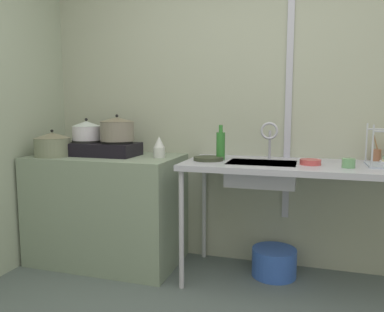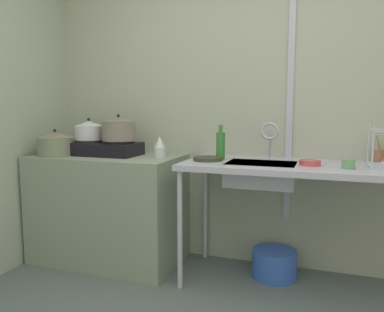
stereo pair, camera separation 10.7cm
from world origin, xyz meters
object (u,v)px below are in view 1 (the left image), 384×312
object	(u,v)px
sink_basin	(261,174)
bottle_by_sink	(221,145)
frying_pan	(208,159)
bucket_on_floor	(274,262)
pot_on_right_burner	(117,129)
pot_on_left_burner	(87,131)
percolator	(159,147)
utensil_jar	(376,155)
pot_beside_stove	(52,144)
small_bowl_on_drainboard	(310,162)
cup_by_rack	(349,163)
faucet	(269,134)
stove	(102,148)

from	to	relation	value
sink_basin	bottle_by_sink	distance (m)	0.37
frying_pan	bucket_on_floor	xyz separation A→B (m)	(0.48, 0.13, -0.78)
pot_on_right_burner	frying_pan	distance (m)	0.78
pot_on_left_burner	sink_basin	size ratio (longest dim) A/B	0.49
percolator	utensil_jar	world-z (taller)	utensil_jar
utensil_jar	pot_on_right_burner	bearing A→B (deg)	-171.62
pot_beside_stove	pot_on_left_burner	bearing A→B (deg)	37.90
pot_beside_stove	small_bowl_on_drainboard	bearing A→B (deg)	3.82
pot_on_left_burner	pot_on_right_burner	bearing A→B (deg)	0.00
utensil_jar	bucket_on_floor	xyz separation A→B (m)	(-0.68, -0.19, -0.82)
cup_by_rack	faucet	bearing A→B (deg)	155.74
pot_on_right_burner	small_bowl_on_drainboard	xyz separation A→B (m)	(1.47, -0.03, -0.20)
pot_beside_stove	small_bowl_on_drainboard	world-z (taller)	pot_beside_stove
cup_by_rack	small_bowl_on_drainboard	distance (m)	0.24
sink_basin	utensil_jar	distance (m)	0.85
faucet	bottle_by_sink	xyz separation A→B (m)	(-0.35, -0.09, -0.08)
pot_on_left_burner	bottle_by_sink	distance (m)	1.11
cup_by_rack	sink_basin	bearing A→B (deg)	171.51
stove	pot_beside_stove	size ratio (longest dim) A/B	2.04
sink_basin	bottle_by_sink	xyz separation A→B (m)	(-0.31, 0.06, 0.19)
pot_beside_stove	faucet	xyz separation A→B (m)	(1.66, 0.29, 0.10)
bucket_on_floor	pot_beside_stove	bearing A→B (deg)	-171.40
faucet	frying_pan	distance (m)	0.48
cup_by_rack	utensil_jar	world-z (taller)	utensil_jar
pot_on_right_burner	stove	bearing A→B (deg)	180.00
percolator	utensil_jar	xyz separation A→B (m)	(1.57, 0.27, -0.03)
pot_on_right_burner	frying_pan	xyz separation A→B (m)	(0.76, -0.03, -0.20)
pot_on_left_burner	stove	bearing A→B (deg)	0.00
pot_on_right_burner	bottle_by_sink	distance (m)	0.84
stove	utensil_jar	distance (m)	2.08
pot_on_right_burner	utensil_jar	distance (m)	1.95
stove	faucet	distance (m)	1.33
pot_on_left_burner	frying_pan	bearing A→B (deg)	-1.66
cup_by_rack	pot_on_right_burner	bearing A→B (deg)	176.44
pot_beside_stove	percolator	world-z (taller)	pot_beside_stove
cup_by_rack	small_bowl_on_drainboard	xyz separation A→B (m)	(-0.23, 0.07, -0.01)
pot_beside_stove	bucket_on_floor	world-z (taller)	pot_beside_stove
sink_basin	cup_by_rack	size ratio (longest dim) A/B	5.79
stove	bucket_on_floor	xyz separation A→B (m)	(1.38, 0.10, -0.83)
pot_on_right_burner	bottle_by_sink	bearing A→B (deg)	2.78
frying_pan	faucet	bearing A→B (deg)	21.04
frying_pan	sink_basin	bearing A→B (deg)	1.15
pot_beside_stove	bottle_by_sink	bearing A→B (deg)	8.77
stove	pot_on_right_burner	bearing A→B (deg)	0.00
pot_beside_stove	bucket_on_floor	xyz separation A→B (m)	(1.73, 0.26, -0.87)
bucket_on_floor	small_bowl_on_drainboard	bearing A→B (deg)	-29.30
cup_by_rack	pot_on_left_burner	bearing A→B (deg)	176.94
pot_beside_stove	cup_by_rack	world-z (taller)	pot_beside_stove
utensil_jar	percolator	bearing A→B (deg)	-170.34
pot_on_right_burner	small_bowl_on_drainboard	distance (m)	1.48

